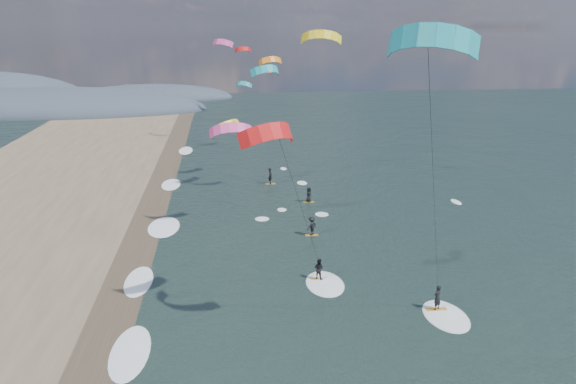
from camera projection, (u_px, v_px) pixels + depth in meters
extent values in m
cube|color=#382D23|center=(112.00, 318.00, 34.07)|extent=(3.00, 240.00, 0.00)
ellipsoid|color=#3D4756|center=(52.00, 112.00, 116.59)|extent=(64.00, 24.00, 10.00)
ellipsoid|color=#3D4756|center=(151.00, 99.00, 137.68)|extent=(40.00, 18.00, 7.00)
cube|color=#BA7C20|center=(436.00, 310.00, 34.98)|extent=(1.32, 0.40, 0.06)
imported|color=black|center=(437.00, 297.00, 34.74)|extent=(0.71, 0.65, 1.63)
ellipsoid|color=white|center=(446.00, 316.00, 34.26)|extent=(2.60, 4.20, 0.12)
cylinder|color=black|center=(434.00, 186.00, 29.36)|extent=(0.02, 0.02, 16.96)
cube|color=#BA7C20|center=(319.00, 279.00, 39.28)|extent=(1.17, 0.36, 0.05)
imported|color=black|center=(319.00, 269.00, 39.06)|extent=(0.92, 0.90, 1.49)
ellipsoid|color=white|center=(325.00, 284.00, 38.56)|extent=(2.60, 4.20, 0.12)
cylinder|color=black|center=(300.00, 205.00, 34.39)|extent=(0.02, 0.02, 12.48)
cube|color=#BA7C20|center=(312.00, 235.00, 47.52)|extent=(1.10, 0.35, 0.05)
imported|color=black|center=(312.00, 226.00, 47.28)|extent=(1.18, 1.11, 1.60)
cube|color=#BA7C20|center=(309.00, 202.00, 56.52)|extent=(1.10, 0.35, 0.05)
imported|color=black|center=(309.00, 194.00, 56.30)|extent=(0.86, 0.86, 1.50)
cube|color=#BA7C20|center=(270.00, 184.00, 63.00)|extent=(1.10, 0.35, 0.05)
imported|color=black|center=(270.00, 176.00, 62.74)|extent=(0.44, 0.66, 1.81)
ellipsoid|color=white|center=(122.00, 353.00, 30.40)|extent=(2.40, 5.40, 0.11)
ellipsoid|color=white|center=(143.00, 281.00, 38.97)|extent=(2.40, 5.40, 0.11)
ellipsoid|color=white|center=(159.00, 227.00, 49.44)|extent=(2.40, 5.40, 0.11)
ellipsoid|color=white|center=(172.00, 185.00, 62.77)|extent=(2.40, 5.40, 0.11)
ellipsoid|color=white|center=(182.00, 151.00, 79.91)|extent=(2.40, 5.40, 0.11)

